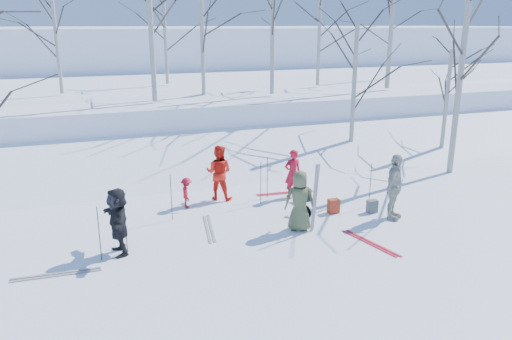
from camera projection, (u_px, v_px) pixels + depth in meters
name	position (u px, v px, depth m)	size (l,w,h in m)	color
ground	(275.00, 231.00, 13.33)	(120.00, 120.00, 0.00)	white
snow_ramp	(209.00, 161.00, 19.61)	(70.00, 9.50, 1.40)	white
snow_plateau	(164.00, 103.00, 28.39)	(70.00, 18.00, 2.20)	white
far_hill	(125.00, 60.00, 47.05)	(90.00, 30.00, 6.00)	white
skier_olive_center	(300.00, 201.00, 13.23)	(0.80, 0.52, 1.65)	#4C5533
skier_red_north	(293.00, 173.00, 15.81)	(0.57, 0.37, 1.55)	red
skier_redor_behind	(219.00, 173.00, 15.57)	(0.85, 0.66, 1.74)	red
skier_red_seated	(187.00, 193.00, 14.93)	(0.61, 0.35, 0.94)	red
skier_cream_east	(394.00, 187.00, 13.95)	(1.11, 0.46, 1.89)	beige
skier_grey_west	(118.00, 221.00, 11.85)	(1.54, 0.49, 1.66)	black
dog	(303.00, 208.00, 14.32)	(0.26, 0.58, 0.49)	black
upright_ski_left	(314.00, 198.00, 13.03)	(0.07, 0.02, 1.90)	silver
upright_ski_right	(316.00, 198.00, 13.09)	(0.07, 0.02, 1.90)	silver
ski_pair_a	(209.00, 228.00, 13.52)	(0.50, 1.91, 0.02)	silver
ski_pair_b	(285.00, 193.00, 16.34)	(1.91, 0.36, 0.02)	red
ski_pair_c	(56.00, 275.00, 11.02)	(1.91, 0.30, 0.02)	silver
ski_pair_d	(370.00, 243.00, 12.61)	(0.62, 1.90, 0.02)	red
ski_pole_a	(99.00, 234.00, 11.55)	(0.02, 0.02, 1.34)	black
ski_pole_b	(261.00, 183.00, 15.19)	(0.02, 0.02, 1.34)	black
ski_pole_c	(370.00, 186.00, 14.96)	(0.02, 0.02, 1.34)	black
ski_pole_d	(267.00, 178.00, 15.74)	(0.02, 0.02, 1.34)	black
ski_pole_e	(126.00, 226.00, 11.95)	(0.02, 0.02, 1.34)	black
ski_pole_f	(171.00, 197.00, 13.96)	(0.02, 0.02, 1.34)	black
backpack_red	(334.00, 206.00, 14.59)	(0.32, 0.22, 0.42)	#A32E19
backpack_grey	(372.00, 206.00, 14.63)	(0.30, 0.20, 0.38)	#54575C
backpack_dark	(305.00, 195.00, 15.58)	(0.34, 0.24, 0.40)	black
birch_plateau_b	(319.00, 38.00, 25.72)	(4.02, 4.02, 4.89)	silver
birch_plateau_d	(165.00, 37.00, 26.42)	(4.02, 4.02, 4.88)	silver
birch_plateau_e	(57.00, 44.00, 22.69)	(3.73, 3.73, 4.48)	silver
birch_plateau_f	(150.00, 7.00, 20.07)	(5.87, 5.87, 7.52)	silver
birch_plateau_h	(391.00, 30.00, 29.31)	(4.46, 4.46, 5.52)	silver
birch_plateau_i	(272.00, 30.00, 22.40)	(4.59, 4.59, 5.70)	silver
birch_plateau_j	(202.00, 37.00, 22.43)	(4.20, 4.20, 5.14)	silver
birch_edge_b	(460.00, 74.00, 17.61)	(5.66, 5.66, 7.23)	silver
birch_edge_c	(446.00, 104.00, 20.53)	(3.64, 3.64, 4.35)	silver
birch_edge_e	(354.00, 92.00, 20.15)	(4.36, 4.36, 5.38)	silver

